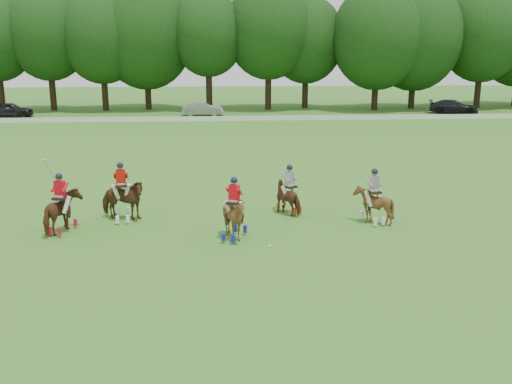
{
  "coord_description": "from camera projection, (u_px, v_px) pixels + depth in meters",
  "views": [
    {
      "loc": [
        0.56,
        -16.79,
        6.69
      ],
      "look_at": [
        2.07,
        4.2,
        1.4
      ],
      "focal_mm": 40.0,
      "sensor_mm": 36.0,
      "label": 1
    }
  ],
  "objects": [
    {
      "name": "ground",
      "position": [
        200.0,
        269.0,
        17.84
      ],
      "size": [
        180.0,
        180.0,
        0.0
      ],
      "primitive_type": "plane",
      "color": "#326D1F",
      "rests_on": "ground"
    },
    {
      "name": "tree_line",
      "position": [
        211.0,
        34.0,
        62.32
      ],
      "size": [
        117.98,
        14.32,
        14.75
      ],
      "color": "black",
      "rests_on": "ground"
    },
    {
      "name": "boundary_rail",
      "position": [
        209.0,
        119.0,
        54.54
      ],
      "size": [
        120.0,
        0.1,
        0.44
      ],
      "primitive_type": "cube",
      "color": "white",
      "rests_on": "ground"
    },
    {
      "name": "car_left",
      "position": [
        10.0,
        110.0,
        57.36
      ],
      "size": [
        4.58,
        2.09,
        1.52
      ],
      "primitive_type": "imported",
      "rotation": [
        0.0,
        0.0,
        1.64
      ],
      "color": "black",
      "rests_on": "ground"
    },
    {
      "name": "car_mid",
      "position": [
        203.0,
        109.0,
        58.73
      ],
      "size": [
        4.21,
        1.48,
        1.38
      ],
      "primitive_type": "imported",
      "rotation": [
        0.0,
        0.0,
        1.57
      ],
      "color": "gray",
      "rests_on": "ground"
    },
    {
      "name": "car_right",
      "position": [
        453.0,
        107.0,
        60.57
      ],
      "size": [
        5.42,
        3.71,
        1.46
      ],
      "primitive_type": "imported",
      "rotation": [
        0.0,
        0.0,
        1.2
      ],
      "color": "black",
      "rests_on": "ground"
    },
    {
      "name": "polo_red_a",
      "position": [
        62.0,
        211.0,
        21.22
      ],
      "size": [
        1.33,
        2.0,
        2.81
      ],
      "color": "#432212",
      "rests_on": "ground"
    },
    {
      "name": "polo_red_b",
      "position": [
        122.0,
        200.0,
        22.73
      ],
      "size": [
        1.82,
        1.61,
        2.36
      ],
      "color": "#432212",
      "rests_on": "ground"
    },
    {
      "name": "polo_red_c",
      "position": [
        234.0,
        217.0,
        20.47
      ],
      "size": [
        1.76,
        1.84,
        2.3
      ],
      "color": "#432212",
      "rests_on": "ground"
    },
    {
      "name": "polo_stripe_a",
      "position": [
        289.0,
        196.0,
        23.72
      ],
      "size": [
        1.54,
        1.7,
        2.08
      ],
      "color": "#432212",
      "rests_on": "ground"
    },
    {
      "name": "polo_stripe_b",
      "position": [
        373.0,
        204.0,
        22.39
      ],
      "size": [
        1.47,
        1.58,
        2.19
      ],
      "color": "#432212",
      "rests_on": "ground"
    },
    {
      "name": "polo_ball",
      "position": [
        269.0,
        246.0,
        19.78
      ],
      "size": [
        0.09,
        0.09,
        0.09
      ],
      "primitive_type": "sphere",
      "color": "white",
      "rests_on": "ground"
    }
  ]
}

